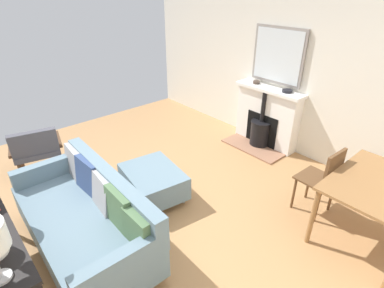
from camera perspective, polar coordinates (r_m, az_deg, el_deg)
The scene contains 11 objects.
ground_plane at distance 3.99m, azimuth -11.01°, elevation -11.97°, with size 5.75×5.95×0.01m, color #A87A4C.
wall_left at distance 5.21m, azimuth 16.29°, elevation 14.32°, with size 0.12×5.95×2.75m, color silver.
fireplace at distance 5.32m, azimuth 13.63°, elevation 4.41°, with size 0.65×1.21×1.02m.
mirror_over_mantel at distance 5.11m, azimuth 15.92°, elevation 15.74°, with size 0.04×0.91×0.87m.
mantel_bowl_near at distance 5.31m, azimuth 12.05°, elevation 11.38°, with size 0.12×0.12×0.05m.
mantel_bowl_far at distance 4.99m, azimuth 17.54°, elevation 9.56°, with size 0.16×0.16×0.04m.
sofa at distance 3.44m, azimuth -19.07°, elevation -12.95°, with size 0.92×1.94×0.82m.
ottoman at distance 4.00m, azimuth -7.32°, elevation -6.95°, with size 0.76×0.92×0.40m.
armchair_accent at distance 4.84m, azimuth -27.37°, elevation -0.62°, with size 0.78×0.71×0.79m.
dining_table at distance 3.67m, azimuth 32.04°, elevation -7.51°, with size 1.16×0.89×0.74m.
dining_chair_near_fireplace at distance 3.87m, azimuth 23.65°, elevation -5.71°, with size 0.42×0.42×0.89m.
Camera 1 is at (1.40, 2.73, 2.55)m, focal length 28.25 mm.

